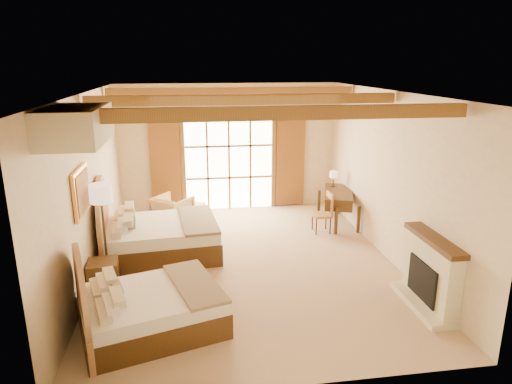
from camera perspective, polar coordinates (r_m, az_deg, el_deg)
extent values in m
plane|color=tan|center=(8.83, -1.15, -8.86)|extent=(7.00, 7.00, 0.00)
plane|color=beige|center=(11.68, -3.44, 5.56)|extent=(5.50, 0.00, 5.50)
plane|color=beige|center=(8.40, -20.15, 0.44)|extent=(0.00, 7.00, 7.00)
plane|color=beige|center=(9.05, 16.34, 1.85)|extent=(0.00, 7.00, 7.00)
plane|color=#AC683A|center=(8.03, -1.28, 12.34)|extent=(7.00, 7.00, 0.00)
cube|color=white|center=(11.71, -3.40, 3.85)|extent=(2.20, 0.02, 2.50)
cube|color=brown|center=(11.65, -11.25, 3.50)|extent=(0.75, 0.06, 2.40)
cube|color=brown|center=(11.93, 4.31, 4.05)|extent=(0.75, 0.06, 2.40)
cube|color=#F1E8C0|center=(7.66, 21.06, -9.54)|extent=(0.25, 1.30, 1.10)
cube|color=black|center=(7.67, 20.52, -10.28)|extent=(0.18, 0.80, 0.60)
cube|color=#F1E8C0|center=(7.84, 20.10, -12.93)|extent=(0.45, 1.40, 0.10)
cube|color=#4E3015|center=(7.44, 21.43, -5.57)|extent=(0.30, 1.40, 0.08)
cube|color=gold|center=(7.65, -21.02, 0.04)|extent=(0.05, 0.95, 0.75)
cube|color=#CD8637|center=(7.64, -20.80, 0.05)|extent=(0.02, 0.82, 0.62)
cube|color=beige|center=(6.15, -21.66, 7.76)|extent=(0.70, 1.40, 0.45)
cube|color=#4E3015|center=(6.93, -12.83, -15.05)|extent=(2.24, 1.93, 0.37)
cube|color=white|center=(6.78, -12.99, -12.95)|extent=(2.20, 1.89, 0.20)
cube|color=#8A7D58|center=(6.70, -7.39, -11.94)|extent=(0.97, 1.58, 0.05)
cube|color=gray|center=(6.74, -16.93, -11.41)|extent=(0.22, 0.41, 0.22)
cube|color=#4E3015|center=(9.29, -11.79, -6.47)|extent=(2.35, 1.86, 0.43)
cube|color=white|center=(9.17, -11.91, -4.54)|extent=(2.30, 1.82, 0.24)
cube|color=#8A7D58|center=(9.10, -7.22, -3.59)|extent=(0.81, 1.76, 0.05)
cube|color=gray|center=(9.13, -15.21, -3.19)|extent=(0.17, 0.46, 0.26)
cube|color=#4E3015|center=(8.05, -18.51, -10.08)|extent=(0.52, 0.52, 0.57)
cylinder|color=#382C1C|center=(8.58, -17.91, -10.36)|extent=(0.25, 0.25, 0.03)
cylinder|color=#382C1C|center=(8.28, -18.36, -5.64)|extent=(0.04, 0.04, 1.50)
cylinder|color=beige|center=(8.03, -18.87, -0.15)|extent=(0.37, 0.37, 0.31)
imported|color=tan|center=(10.77, -10.43, -2.38)|extent=(1.10, 1.10, 0.73)
cube|color=#AC7451|center=(11.10, -8.14, -2.60)|extent=(0.71, 0.71, 0.40)
cube|color=#4E3015|center=(10.84, 10.27, -0.05)|extent=(1.04, 1.58, 0.05)
cube|color=#4E3015|center=(10.88, 10.24, -0.74)|extent=(1.01, 1.54, 0.23)
cube|color=#B3874C|center=(10.33, 8.20, -2.86)|extent=(0.40, 0.40, 0.05)
cube|color=#B3874C|center=(10.30, 9.21, -1.40)|extent=(0.04, 0.40, 0.49)
cylinder|color=#382C1C|center=(11.23, 9.61, 0.73)|extent=(0.11, 0.11, 0.02)
cylinder|color=#382C1C|center=(11.20, 9.64, 1.39)|extent=(0.02, 0.02, 0.27)
cylinder|color=beige|center=(11.16, 9.68, 2.20)|extent=(0.19, 0.19, 0.15)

